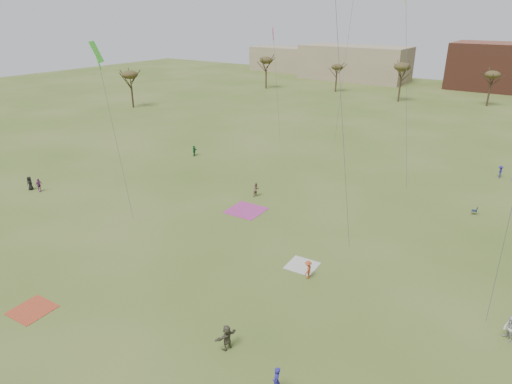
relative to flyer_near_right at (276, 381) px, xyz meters
The scene contains 19 objects.
ground 10.33m from the flyer_near_right, behind, with size 260.00×260.00×0.00m, color #3E581B.
flyer_near_right is the anchor object (origin of this frame).
spectator_fore_b 28.46m from the flyer_near_right, 126.95° to the left, with size 0.82×0.64×1.68m, color #8A6C58.
spectator_fore_c 4.64m from the flyer_near_right, 164.52° to the left, with size 1.63×0.52×1.75m, color brown.
flyer_mid_a 41.44m from the flyer_near_right, 167.43° to the left, with size 0.81×0.53×1.67m, color black.
flyer_mid_b 12.00m from the flyer_near_right, 110.17° to the left, with size 0.99×0.57×1.54m, color #B84B22.
spectator_mid_d 40.17m from the flyer_near_right, 166.56° to the left, with size 0.94×0.39×1.60m, color #8D3A84.
spectator_mid_e 15.82m from the flyer_near_right, 50.62° to the left, with size 0.88×0.68×1.81m, color silver.
flyer_far_a 45.04m from the flyer_near_right, 137.87° to the left, with size 1.42×0.45×1.53m, color #27763F.
flyer_far_c 45.96m from the flyer_near_right, 83.77° to the left, with size 1.00×0.57×1.55m, color navy.
blanket_red 18.76m from the flyer_near_right, 168.71° to the right, with size 2.66×2.66×0.03m, color #B94225.
blanket_cream 13.72m from the flyer_near_right, 113.15° to the left, with size 2.42×2.42×0.03m, color silver.
blanket_plum 24.63m from the flyer_near_right, 129.88° to the left, with size 3.68×3.68×0.03m, color #AF3687.
camp_chair_right 32.09m from the flyer_near_right, 81.92° to the left, with size 0.61×0.57×0.87m.
kites_aloft 35.12m from the flyer_near_right, 111.45° to the left, with size 55.75×57.77×25.64m.
tree_line 81.22m from the flyer_near_right, 99.31° to the left, with size 117.44×49.32×8.91m.
building_tan 124.40m from the flyer_near_right, 111.35° to the left, with size 32.00×14.00×10.00m, color #937F60.
building_brick 121.02m from the flyer_near_right, 92.49° to the left, with size 26.00×16.00×12.00m, color brown.
building_tan_west 144.06m from the flyer_near_right, 121.50° to the left, with size 20.00×12.00×8.00m, color #937F60.
Camera 1 is at (19.96, -16.78, 19.91)m, focal length 31.08 mm.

